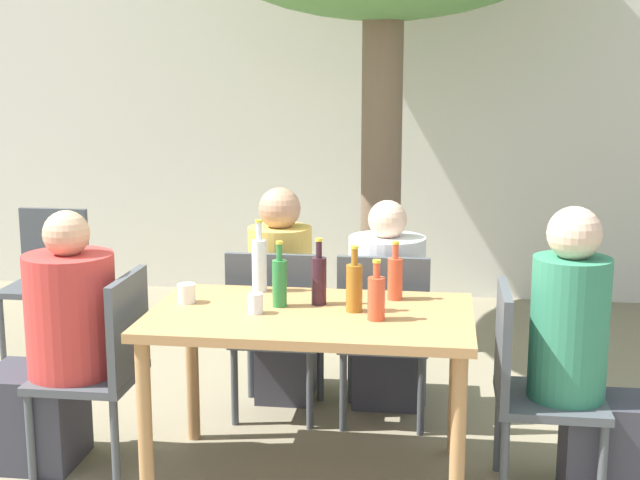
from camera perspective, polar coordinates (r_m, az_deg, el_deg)
ground_plane at (r=4.03m, az=-0.60°, el=-15.01°), size 30.00×30.00×0.00m
cafe_building_wall at (r=6.85m, az=3.38°, el=8.04°), size 10.00×0.08×2.80m
dining_table_front at (r=3.78m, az=-0.62°, el=-5.96°), size 1.36×0.81×0.75m
patio_chair_0 at (r=4.06m, az=-13.57°, el=-7.53°), size 0.44×0.44×0.88m
patio_chair_1 at (r=3.82m, az=13.23°, el=-8.75°), size 0.44×0.44×0.88m
patio_chair_2 at (r=4.47m, az=-2.88°, el=-5.46°), size 0.44×0.44×0.88m
patio_chair_3 at (r=4.41m, az=4.13°, el=-5.73°), size 0.44×0.44×0.88m
patio_chair_4 at (r=5.82m, az=-16.98°, el=-2.01°), size 0.44×0.44×0.88m
person_seated_0 at (r=4.14m, az=-16.56°, el=-6.88°), size 0.60×0.39×1.16m
person_seated_1 at (r=3.83m, az=16.76°, el=-8.04°), size 0.56×0.31×1.23m
person_seated_2 at (r=4.69m, az=-2.35°, el=-4.36°), size 0.32×0.56×1.17m
person_seated_3 at (r=4.63m, az=4.32°, el=-4.82°), size 0.39×0.59×1.12m
soda_bottle_0 at (r=3.63m, az=3.63°, el=-3.64°), size 0.07×0.07×0.25m
amber_bottle_1 at (r=3.74m, az=2.21°, el=-2.97°), size 0.07×0.07×0.28m
water_bottle_2 at (r=4.07m, az=-3.90°, el=-1.51°), size 0.07×0.07×0.33m
wine_bottle_3 at (r=3.84m, az=-0.07°, el=-2.51°), size 0.06×0.06×0.29m
soda_bottle_4 at (r=3.94m, az=4.83°, el=-2.38°), size 0.07×0.07×0.26m
green_bottle_5 at (r=3.82m, az=-2.60°, el=-2.66°), size 0.06×0.06×0.29m
drinking_glass_0 at (r=3.93m, az=-8.55°, el=-3.40°), size 0.08×0.08×0.08m
drinking_glass_1 at (r=3.73m, az=-4.15°, el=-4.07°), size 0.06×0.06×0.09m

